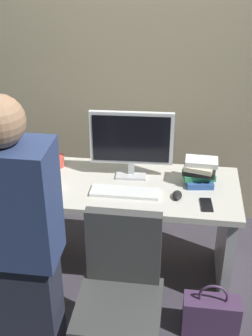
# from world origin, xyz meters

# --- Properties ---
(ground_plane) EXTENTS (9.00, 9.00, 0.00)m
(ground_plane) POSITION_xyz_m (0.00, 0.00, 0.00)
(ground_plane) COLOR #3D3842
(wall_back) EXTENTS (6.40, 0.10, 3.00)m
(wall_back) POSITION_xyz_m (0.00, 0.83, 1.50)
(wall_back) COLOR tan
(wall_back) RESTS_ON ground
(desk) EXTENTS (1.45, 0.65, 0.72)m
(desk) POSITION_xyz_m (0.00, 0.00, 0.50)
(desk) COLOR beige
(desk) RESTS_ON ground
(office_chair) EXTENTS (0.52, 0.52, 0.94)m
(office_chair) POSITION_xyz_m (0.07, -0.76, 0.43)
(office_chair) COLOR black
(office_chair) RESTS_ON ground
(person_at_desk) EXTENTS (0.40, 0.24, 1.64)m
(person_at_desk) POSITION_xyz_m (-0.39, -0.92, 0.84)
(person_at_desk) COLOR #262838
(person_at_desk) RESTS_ON ground
(monitor) EXTENTS (0.54, 0.15, 0.46)m
(monitor) POSITION_xyz_m (0.01, 0.12, 0.98)
(monitor) COLOR silver
(monitor) RESTS_ON desk
(keyboard) EXTENTS (0.43, 0.13, 0.02)m
(keyboard) POSITION_xyz_m (0.00, -0.11, 0.73)
(keyboard) COLOR white
(keyboard) RESTS_ON desk
(mouse) EXTENTS (0.06, 0.10, 0.03)m
(mouse) POSITION_xyz_m (0.33, -0.11, 0.74)
(mouse) COLOR black
(mouse) RESTS_ON desk
(cup_near_keyboard) EXTENTS (0.07, 0.07, 0.09)m
(cup_near_keyboard) POSITION_xyz_m (-0.46, -0.11, 0.77)
(cup_near_keyboard) COLOR white
(cup_near_keyboard) RESTS_ON desk
(cup_by_monitor) EXTENTS (0.08, 0.08, 0.08)m
(cup_by_monitor) POSITION_xyz_m (-0.50, 0.18, 0.76)
(cup_by_monitor) COLOR #D84C3F
(cup_by_monitor) RESTS_ON desk
(book_stack) EXTENTS (0.22, 0.19, 0.18)m
(book_stack) POSITION_xyz_m (0.46, 0.08, 0.81)
(book_stack) COLOR #3359A5
(book_stack) RESTS_ON desk
(cell_phone) EXTENTS (0.08, 0.15, 0.01)m
(cell_phone) POSITION_xyz_m (0.51, -0.18, 0.72)
(cell_phone) COLOR black
(cell_phone) RESTS_ON desk
(handbag) EXTENTS (0.34, 0.14, 0.38)m
(handbag) POSITION_xyz_m (0.58, -0.49, 0.14)
(handbag) COLOR #4C3356
(handbag) RESTS_ON ground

